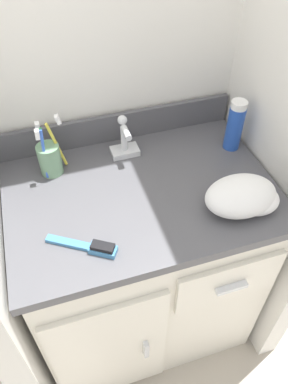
# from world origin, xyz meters

# --- Properties ---
(ground_plane) EXTENTS (6.00, 6.00, 0.00)m
(ground_plane) POSITION_xyz_m (0.00, 0.00, 0.00)
(ground_plane) COLOR #ADA393
(wall_back) EXTENTS (0.97, 0.08, 2.20)m
(wall_back) POSITION_xyz_m (0.00, 0.32, 1.10)
(wall_back) COLOR silver
(wall_back) RESTS_ON ground_plane
(vanity) EXTENTS (0.79, 0.56, 0.80)m
(vanity) POSITION_xyz_m (-0.00, -0.00, 0.42)
(vanity) COLOR silver
(vanity) RESTS_ON ground_plane
(backsplash) EXTENTS (0.79, 0.02, 0.10)m
(backsplash) POSITION_xyz_m (0.00, 0.26, 0.85)
(backsplash) COLOR #4C4C51
(backsplash) RESTS_ON vanity
(sink_faucet) EXTENTS (0.09, 0.09, 0.14)m
(sink_faucet) POSITION_xyz_m (0.00, 0.18, 0.85)
(sink_faucet) COLOR silver
(sink_faucet) RESTS_ON vanity
(toothbrush_cup) EXTENTS (0.09, 0.07, 0.19)m
(toothbrush_cup) POSITION_xyz_m (-0.24, 0.16, 0.85)
(toothbrush_cup) COLOR gray
(toothbrush_cup) RESTS_ON vanity
(shaving_cream_can) EXTENTS (0.05, 0.05, 0.17)m
(shaving_cream_can) POSITION_xyz_m (0.35, 0.11, 0.88)
(shaving_cream_can) COLOR #234CB2
(shaving_cream_can) RESTS_ON vanity
(hairbrush) EXTENTS (0.17, 0.12, 0.03)m
(hairbrush) POSITION_xyz_m (-0.18, -0.16, 0.81)
(hairbrush) COLOR teal
(hairbrush) RESTS_ON vanity
(hand_towel) EXTENTS (0.21, 0.14, 0.10)m
(hand_towel) POSITION_xyz_m (0.25, -0.15, 0.84)
(hand_towel) COLOR white
(hand_towel) RESTS_ON vanity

